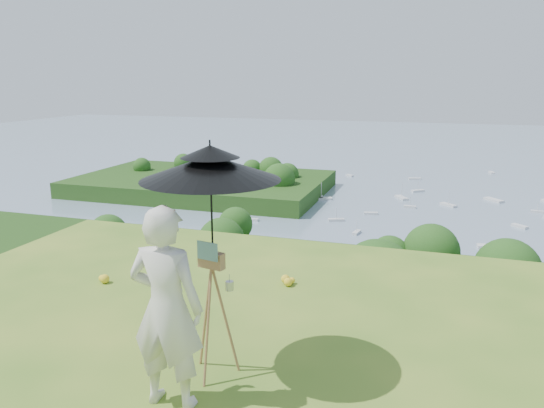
% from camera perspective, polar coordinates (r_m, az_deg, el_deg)
% --- Properties ---
extents(shoreline_tier, '(170.00, 28.00, 8.00)m').
position_cam_1_polar(shoreline_tier, '(86.37, 16.37, -13.90)').
color(shoreline_tier, gray).
rests_on(shoreline_tier, bay_water).
extents(bay_water, '(700.00, 700.00, 0.00)m').
position_cam_1_polar(bay_water, '(244.90, 17.70, 4.17)').
color(bay_water, slate).
rests_on(bay_water, ground).
extents(peninsula, '(90.00, 60.00, 12.00)m').
position_cam_1_polar(peninsula, '(177.01, -7.54, 2.97)').
color(peninsula, '#18390F').
rests_on(peninsula, bay_water).
extents(slope_trees, '(110.00, 50.00, 6.00)m').
position_cam_1_polar(slope_trees, '(41.21, 16.41, -12.91)').
color(slope_trees, '#224C16').
rests_on(slope_trees, forest_slope).
extents(harbor_town, '(110.00, 22.00, 5.00)m').
position_cam_1_polar(harbor_town, '(83.64, 16.66, -9.94)').
color(harbor_town, beige).
rests_on(harbor_town, shoreline_tier).
extents(moored_boats, '(140.00, 140.00, 0.70)m').
position_cam_1_polar(moored_boats, '(167.62, 13.15, 0.51)').
color(moored_boats, silver).
rests_on(moored_boats, bay_water).
extents(painter, '(0.70, 0.47, 1.89)m').
position_cam_1_polar(painter, '(4.86, -11.29, -10.94)').
color(painter, silver).
rests_on(painter, ground).
extents(field_easel, '(0.64, 0.64, 1.41)m').
position_cam_1_polar(field_easel, '(5.36, -6.39, -11.14)').
color(field_easel, '#8D5C3B').
rests_on(field_easel, ground).
extents(sun_umbrella, '(1.40, 1.40, 1.21)m').
position_cam_1_polar(sun_umbrella, '(5.04, -6.53, 0.02)').
color(sun_umbrella, black).
rests_on(sun_umbrella, field_easel).
extents(painter_cap, '(0.21, 0.24, 0.10)m').
position_cam_1_polar(painter_cap, '(4.57, -11.80, -0.75)').
color(painter_cap, '#C16A73').
rests_on(painter_cap, painter).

